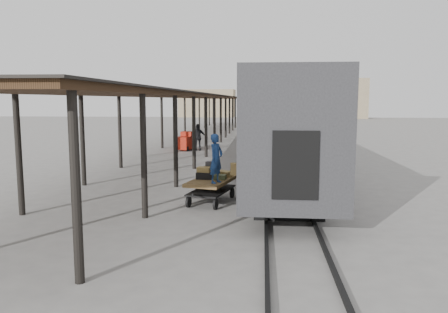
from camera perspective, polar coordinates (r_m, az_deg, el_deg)
name	(u,v)px	position (r m, az deg, el deg)	size (l,w,h in m)	color
ground	(197,204)	(15.87, -3.60, -6.18)	(160.00, 160.00, 0.00)	slate
train	(271,109)	(49.06, 6.12, 6.16)	(3.45, 76.01, 4.01)	silver
canopy	(199,97)	(39.67, -3.26, 7.79)	(4.90, 64.30, 4.15)	#422B19
rails	(270,133)	(49.39, 6.08, 3.11)	(1.54, 150.00, 0.12)	black
building_far	(319,99)	(93.97, 12.33, 7.40)	(18.00, 10.00, 8.00)	tan
building_left	(208,103)	(98.03, -2.15, 6.97)	(12.00, 8.00, 6.00)	tan
baggage_cart	(211,185)	(15.92, -1.67, -3.74)	(1.77, 2.62, 0.86)	brown
suitcase_stack	(212,172)	(16.21, -1.57, -2.10)	(1.32, 1.12, 0.58)	#39393C
luggage_tug	(186,142)	(32.56, -5.05, 1.92)	(1.32, 1.75, 1.38)	maroon
porter	(216,159)	(15.08, -1.03, -0.26)	(0.62, 0.41, 1.71)	navy
pedestrian	(198,137)	(32.23, -3.40, 2.52)	(1.16, 0.48, 1.97)	black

